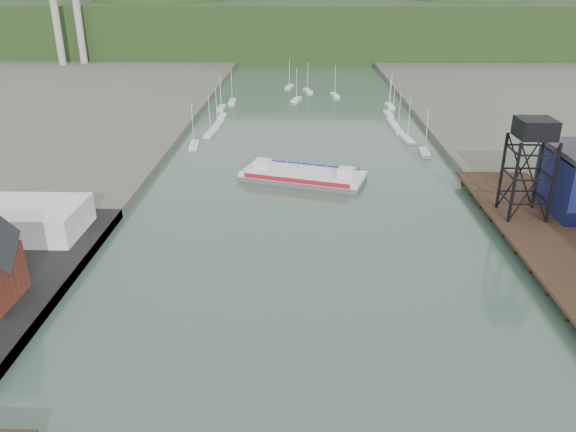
{
  "coord_description": "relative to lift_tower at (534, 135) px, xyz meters",
  "views": [
    {
      "loc": [
        -1.18,
        -28.18,
        38.23
      ],
      "look_at": [
        -3.24,
        51.98,
        4.0
      ],
      "focal_mm": 35.0,
      "sensor_mm": 36.0,
      "label": 1
    }
  ],
  "objects": [
    {
      "name": "white_shed",
      "position": [
        -79.0,
        -8.0,
        -11.8
      ],
      "size": [
        18.0,
        12.0,
        4.5
      ],
      "primitive_type": "cube",
      "color": "silver",
      "rests_on": "west_quay"
    },
    {
      "name": "distant_hills",
      "position": [
        -38.98,
        243.35,
        -5.27
      ],
      "size": [
        500.0,
        120.0,
        80.0
      ],
      "color": "#1C3015",
      "rests_on": "ground"
    },
    {
      "name": "marina_sailboats",
      "position": [
        -34.92,
        80.46,
        -15.3
      ],
      "size": [
        57.71,
        92.65,
        0.9
      ],
      "color": "silver",
      "rests_on": "ground"
    },
    {
      "name": "east_pier",
      "position": [
        2.0,
        -13.0,
        -13.75
      ],
      "size": [
        14.0,
        70.0,
        2.45
      ],
      "color": "black",
      "rests_on": "ground"
    },
    {
      "name": "chain_ferry",
      "position": [
        -35.9,
        21.98,
        -14.63
      ],
      "size": [
        26.35,
        16.6,
        3.53
      ],
      "rotation": [
        0.0,
        0.0,
        -0.3
      ],
      "color": "#555558",
      "rests_on": "ground"
    },
    {
      "name": "lift_tower",
      "position": [
        0.0,
        0.0,
        0.0
      ],
      "size": [
        6.5,
        6.5,
        16.0
      ],
      "color": "black",
      "rests_on": "east_pier"
    }
  ]
}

